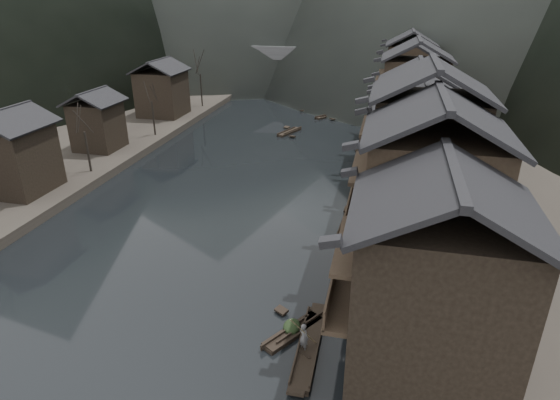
% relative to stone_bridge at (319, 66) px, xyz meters
% --- Properties ---
extents(water, '(300.00, 300.00, 0.00)m').
position_rel_stone_bridge_xyz_m(water, '(0.00, -72.00, -5.11)').
color(water, black).
rests_on(water, ground).
extents(right_bank, '(40.00, 200.00, 1.80)m').
position_rel_stone_bridge_xyz_m(right_bank, '(35.00, -32.00, -4.21)').
color(right_bank, '#2D2823').
rests_on(right_bank, ground).
extents(left_bank, '(40.00, 200.00, 1.20)m').
position_rel_stone_bridge_xyz_m(left_bank, '(-35.00, -32.00, -4.51)').
color(left_bank, '#2D2823').
rests_on(left_bank, ground).
extents(stilt_houses, '(9.00, 67.60, 15.40)m').
position_rel_stone_bridge_xyz_m(stilt_houses, '(17.28, -53.00, 3.67)').
color(stilt_houses, black).
rests_on(stilt_houses, ground).
extents(left_houses, '(8.10, 53.20, 8.73)m').
position_rel_stone_bridge_xyz_m(left_houses, '(-20.50, -51.88, 0.55)').
color(left_houses, black).
rests_on(left_houses, left_bank).
extents(bare_trees, '(3.88, 63.98, 7.75)m').
position_rel_stone_bridge_xyz_m(bare_trees, '(-17.00, -50.15, 1.22)').
color(bare_trees, black).
rests_on(bare_trees, left_bank).
extents(moored_sampans, '(2.87, 47.92, 0.47)m').
position_rel_stone_bridge_xyz_m(moored_sampans, '(12.14, -57.48, -4.91)').
color(moored_sampans, black).
rests_on(moored_sampans, water).
extents(midriver_boats, '(7.20, 36.62, 0.44)m').
position_rel_stone_bridge_xyz_m(midriver_boats, '(2.42, -18.34, -4.91)').
color(midriver_boats, black).
rests_on(midriver_boats, water).
extents(stone_bridge, '(40.00, 6.00, 9.00)m').
position_rel_stone_bridge_xyz_m(stone_bridge, '(0.00, 0.00, 0.00)').
color(stone_bridge, '#4C4C4F').
rests_on(stone_bridge, ground).
extents(hero_sampan, '(3.32, 4.55, 0.43)m').
position_rel_stone_bridge_xyz_m(hero_sampan, '(10.16, -75.85, -4.91)').
color(hero_sampan, black).
rests_on(hero_sampan, water).
extents(cargo_heap, '(1.07, 1.40, 0.64)m').
position_rel_stone_bridge_xyz_m(cargo_heap, '(10.04, -75.67, -4.35)').
color(cargo_heap, black).
rests_on(cargo_heap, hero_sampan).
extents(boatman, '(0.80, 0.76, 1.85)m').
position_rel_stone_bridge_xyz_m(boatman, '(11.08, -77.29, -3.75)').
color(boatman, '#565759').
rests_on(boatman, hero_sampan).
extents(bamboo_pole, '(1.65, 2.29, 3.67)m').
position_rel_stone_bridge_xyz_m(bamboo_pole, '(11.28, -77.29, -0.99)').
color(bamboo_pole, '#8C7A51').
rests_on(bamboo_pole, boatman).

